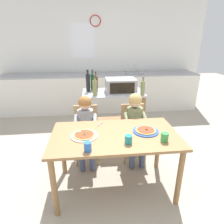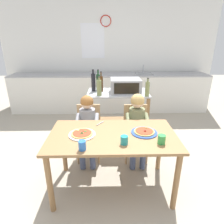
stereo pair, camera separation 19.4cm
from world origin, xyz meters
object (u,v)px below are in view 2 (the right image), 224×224
at_px(dining_chair_left, 89,128).
at_px(bottle_clear_vinegar, 98,82).
at_px(bottle_dark_olive_oil, 99,87).
at_px(drinking_cup_green, 162,139).
at_px(pizza_plate_white, 82,134).
at_px(bottle_tall_green_wine, 101,84).
at_px(dining_table, 113,142).
at_px(drinking_cup_blue, 82,145).
at_px(drinking_cup_teal, 124,140).
at_px(bottle_brown_beer, 93,82).
at_px(dining_chair_right, 136,128).
at_px(pizza_plate_blue_rimmed, 144,132).
at_px(bottle_squat_spirits, 147,89).
at_px(serving_spoon, 100,123).
at_px(kitchen_island_cart, 118,108).
at_px(child_in_grey_shirt, 87,122).
at_px(toaster_oven, 125,86).
at_px(child_in_olive_shirt, 137,121).

bearing_deg(dining_chair_left, bottle_clear_vinegar, 80.28).
relative_size(bottle_dark_olive_oil, drinking_cup_green, 3.17).
bearing_deg(pizza_plate_white, bottle_tall_green_wine, 82.14).
xyz_separation_m(dining_table, drinking_cup_blue, (-0.30, -0.31, 0.15)).
distance_m(bottle_clear_vinegar, drinking_cup_teal, 1.66).
relative_size(bottle_brown_beer, drinking_cup_teal, 4.11).
bearing_deg(bottle_clear_vinegar, dining_chair_right, -52.40).
bearing_deg(dining_chair_right, drinking_cup_teal, -105.87).
bearing_deg(pizza_plate_blue_rimmed, dining_table, -176.10).
bearing_deg(pizza_plate_blue_rimmed, bottle_dark_olive_oil, 118.11).
relative_size(dining_table, drinking_cup_green, 14.87).
height_order(bottle_clear_vinegar, bottle_squat_spirits, bottle_clear_vinegar).
xyz_separation_m(bottle_squat_spirits, bottle_brown_beer, (-0.86, 0.33, 0.04)).
bearing_deg(bottle_tall_green_wine, serving_spoon, -89.42).
height_order(dining_chair_left, serving_spoon, dining_chair_left).
bearing_deg(kitchen_island_cart, bottle_clear_vinegar, 152.83).
xyz_separation_m(child_in_grey_shirt, drinking_cup_blue, (0.04, -0.86, 0.15)).
xyz_separation_m(bottle_tall_green_wine, drinking_cup_teal, (0.27, -1.50, -0.23)).
bearing_deg(serving_spoon, kitchen_island_cart, 74.06).
height_order(dining_chair_right, pizza_plate_blue_rimmed, dining_chair_right).
xyz_separation_m(kitchen_island_cart, bottle_squat_spirits, (0.44, -0.24, 0.41)).
height_order(drinking_cup_teal, serving_spoon, drinking_cup_teal).
height_order(dining_table, dining_chair_left, dining_chair_left).
xyz_separation_m(toaster_oven, dining_chair_left, (-0.58, -0.53, -0.51)).
xyz_separation_m(bottle_brown_beer, dining_table, (0.29, -1.31, -0.40)).
relative_size(dining_table, drinking_cup_blue, 15.02).
bearing_deg(dining_chair_right, pizza_plate_white, -136.35).
bearing_deg(pizza_plate_blue_rimmed, serving_spoon, 153.08).
bearing_deg(drinking_cup_green, bottle_clear_vinegar, 113.67).
bearing_deg(child_in_grey_shirt, dining_table, -58.43).
xyz_separation_m(kitchen_island_cart, drinking_cup_teal, (-0.01, -1.44, 0.19)).
distance_m(bottle_clear_vinegar, dining_chair_right, 1.08).
relative_size(toaster_oven, bottle_clear_vinegar, 1.40).
bearing_deg(dining_chair_left, child_in_olive_shirt, -11.44).
distance_m(drinking_cup_blue, serving_spoon, 0.61).
relative_size(dining_table, drinking_cup_teal, 15.92).
relative_size(bottle_tall_green_wine, dining_table, 0.24).
height_order(dining_chair_right, child_in_grey_shirt, child_in_grey_shirt).
distance_m(pizza_plate_white, drinking_cup_green, 0.86).
xyz_separation_m(toaster_oven, drinking_cup_green, (0.25, -1.41, -0.21)).
relative_size(bottle_dark_olive_oil, child_in_grey_shirt, 0.31).
bearing_deg(bottle_brown_beer, dining_table, -77.42).
relative_size(drinking_cup_teal, serving_spoon, 0.64).
height_order(kitchen_island_cart, bottle_brown_beer, bottle_brown_beer).
xyz_separation_m(bottle_clear_vinegar, bottle_brown_beer, (-0.08, -0.09, 0.02)).
bearing_deg(child_in_olive_shirt, pizza_plate_white, -142.07).
distance_m(bottle_squat_spirits, drinking_cup_teal, 1.30).
relative_size(bottle_squat_spirits, child_in_olive_shirt, 0.28).
relative_size(dining_chair_left, dining_chair_right, 1.00).
bearing_deg(bottle_brown_beer, toaster_oven, -11.50).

